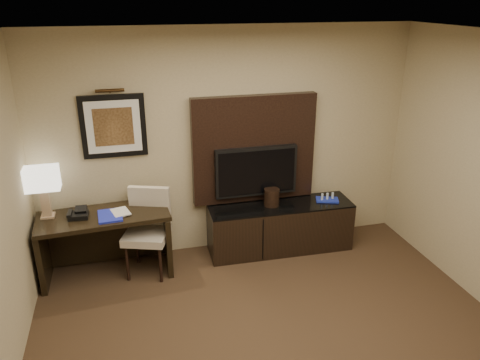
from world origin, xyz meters
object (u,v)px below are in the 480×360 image
object	(u,v)px
tv	(256,171)
desk_phone	(78,213)
credenza	(280,227)
ice_bucket	(272,197)
minibar_tray	(327,197)
table_lamp	(44,191)
desk	(107,245)
desk_chair	(147,234)

from	to	relation	value
tv	desk_phone	distance (m)	2.07
credenza	ice_bucket	size ratio (longest dim) A/B	8.45
credenza	minibar_tray	distance (m)	0.70
table_lamp	ice_bucket	bearing A→B (deg)	-0.58
desk	desk_phone	xyz separation A→B (m)	(-0.25, -0.01, 0.43)
desk	minibar_tray	world-z (taller)	desk
desk	minibar_tray	size ratio (longest dim) A/B	5.14
table_lamp	minibar_tray	xyz separation A→B (m)	(3.26, -0.07, -0.39)
credenza	table_lamp	world-z (taller)	table_lamp
desk_phone	table_lamp	bearing A→B (deg)	165.31
ice_bucket	minibar_tray	bearing A→B (deg)	-3.47
tv	desk_phone	bearing A→B (deg)	-174.51
table_lamp	desk_chair	bearing A→B (deg)	-9.62
tv	minibar_tray	size ratio (longest dim) A/B	3.65
desk_phone	ice_bucket	xyz separation A→B (m)	(2.22, 0.08, -0.09)
credenza	desk_chair	world-z (taller)	desk_chair
tv	ice_bucket	xyz separation A→B (m)	(0.16, -0.12, -0.31)
credenza	tv	world-z (taller)	tv
table_lamp	credenza	bearing A→B (deg)	-0.96
minibar_tray	desk_chair	bearing A→B (deg)	-177.33
tv	desk	bearing A→B (deg)	-173.97
desk	desk_chair	world-z (taller)	desk_chair
desk	credenza	distance (m)	2.08
desk	desk_chair	size ratio (longest dim) A/B	1.44
desk_chair	ice_bucket	world-z (taller)	desk_chair
desk_phone	minibar_tray	xyz separation A→B (m)	(2.93, 0.03, -0.15)
ice_bucket	credenza	bearing A→B (deg)	-9.42
table_lamp	minibar_tray	distance (m)	3.28
credenza	desk_phone	distance (m)	2.39
tv	table_lamp	xyz separation A→B (m)	(-2.38, -0.10, 0.03)
credenza	table_lamp	bearing A→B (deg)	-179.42
minibar_tray	ice_bucket	bearing A→B (deg)	176.53
table_lamp	desk	bearing A→B (deg)	-9.30
tv	ice_bucket	world-z (taller)	tv
desk	table_lamp	size ratio (longest dim) A/B	2.38
credenza	minibar_tray	xyz separation A→B (m)	(0.60, -0.02, 0.35)
desk	desk_phone	world-z (taller)	desk_phone
desk_chair	minibar_tray	size ratio (longest dim) A/B	3.57
credenza	tv	distance (m)	0.78
credenza	ice_bucket	world-z (taller)	ice_bucket
desk_chair	table_lamp	xyz separation A→B (m)	(-1.02, 0.17, 0.56)
credenza	minibar_tray	world-z (taller)	minibar_tray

